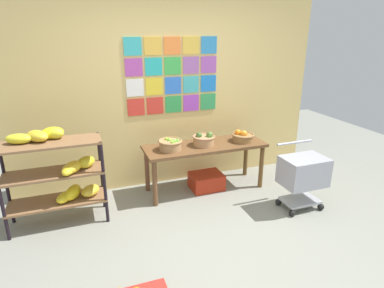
# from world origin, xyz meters

# --- Properties ---
(ground) EXTENTS (9.58, 9.58, 0.00)m
(ground) POSITION_xyz_m (0.00, 0.00, 0.00)
(ground) COLOR gray
(back_wall_with_art) EXTENTS (4.28, 0.07, 2.77)m
(back_wall_with_art) POSITION_xyz_m (0.00, 1.82, 1.39)
(back_wall_with_art) COLOR #DDBC6F
(back_wall_with_art) RESTS_ON ground
(banana_shelf_unit) EXTENTS (1.06, 0.48, 1.10)m
(banana_shelf_unit) POSITION_xyz_m (-1.48, 1.16, 0.67)
(banana_shelf_unit) COLOR black
(banana_shelf_unit) RESTS_ON ground
(display_table) EXTENTS (1.63, 0.56, 0.65)m
(display_table) POSITION_xyz_m (0.33, 1.36, 0.56)
(display_table) COLOR brown
(display_table) RESTS_ON ground
(fruit_basket_back_left) EXTENTS (0.30, 0.30, 0.18)m
(fruit_basket_back_left) POSITION_xyz_m (0.31, 1.35, 0.73)
(fruit_basket_back_left) COLOR tan
(fruit_basket_back_left) RESTS_ON display_table
(fruit_basket_back_right) EXTENTS (0.31, 0.31, 0.15)m
(fruit_basket_back_right) POSITION_xyz_m (0.87, 1.33, 0.71)
(fruit_basket_back_right) COLOR olive
(fruit_basket_back_right) RESTS_ON display_table
(fruit_basket_right) EXTENTS (0.30, 0.30, 0.16)m
(fruit_basket_right) POSITION_xyz_m (-0.16, 1.33, 0.72)
(fruit_basket_right) COLOR #AB7E50
(fruit_basket_right) RESTS_ON display_table
(produce_crate_under_table) EXTENTS (0.44, 0.34, 0.22)m
(produce_crate_under_table) POSITION_xyz_m (0.35, 1.36, 0.11)
(produce_crate_under_table) COLOR #B02813
(produce_crate_under_table) RESTS_ON ground
(shopping_cart) EXTENTS (0.52, 0.42, 0.80)m
(shopping_cart) POSITION_xyz_m (1.24, 0.48, 0.46)
(shopping_cart) COLOR black
(shopping_cart) RESTS_ON ground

